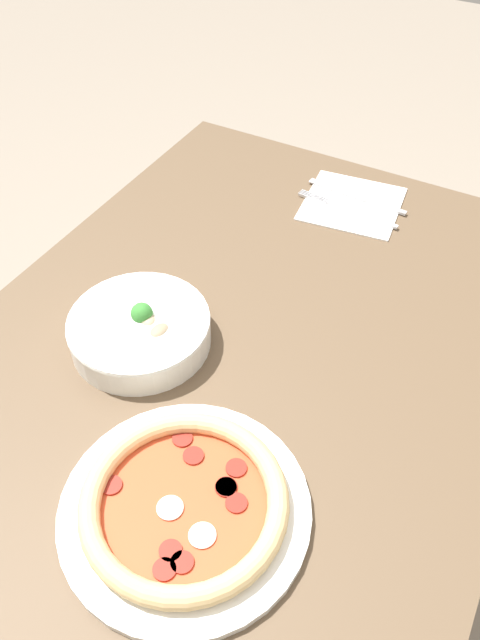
{
  "coord_description": "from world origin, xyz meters",
  "views": [
    {
      "loc": [
        -0.45,
        -0.29,
        1.44
      ],
      "look_at": [
        0.12,
        0.02,
        0.78
      ],
      "focal_mm": 35.0,
      "sensor_mm": 36.0,
      "label": 1
    }
  ],
  "objects": [
    {
      "name": "ground_plane",
      "position": [
        0.0,
        0.0,
        0.0
      ],
      "size": [
        8.0,
        8.0,
        0.0
      ],
      "primitive_type": "plane",
      "color": "gray"
    },
    {
      "name": "knife",
      "position": [
        0.52,
        -0.02,
        0.76
      ],
      "size": [
        0.03,
        0.2,
        0.01
      ],
      "rotation": [
        0.0,
        0.0,
        1.49
      ],
      "color": "silver",
      "rests_on": "napkin"
    },
    {
      "name": "pizza",
      "position": [
        -0.18,
        -0.07,
        0.78
      ],
      "size": [
        0.3,
        0.3,
        0.04
      ],
      "color": "white",
      "rests_on": "dining_table"
    },
    {
      "name": "fork",
      "position": [
        0.47,
        -0.01,
        0.76
      ],
      "size": [
        0.03,
        0.2,
        0.0
      ],
      "rotation": [
        0.0,
        0.0,
        1.49
      ],
      "color": "silver",
      "rests_on": "napkin"
    },
    {
      "name": "dining_table",
      "position": [
        0.0,
        0.0,
        0.65
      ],
      "size": [
        1.27,
        0.8,
        0.76
      ],
      "color": "brown",
      "rests_on": "ground_plane"
    },
    {
      "name": "bowl",
      "position": [
        0.02,
        0.13,
        0.79
      ],
      "size": [
        0.21,
        0.21,
        0.07
      ],
      "color": "white",
      "rests_on": "dining_table"
    },
    {
      "name": "napkin",
      "position": [
        0.5,
        -0.01,
        0.76
      ],
      "size": [
        0.19,
        0.19,
        0.0
      ],
      "color": "white",
      "rests_on": "dining_table"
    }
  ]
}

